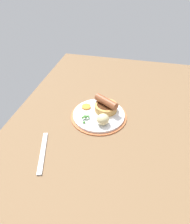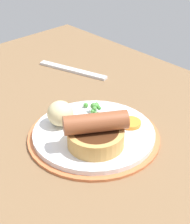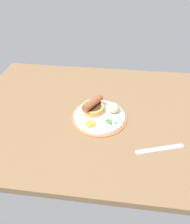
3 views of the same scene
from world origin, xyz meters
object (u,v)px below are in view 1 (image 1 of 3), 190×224
(carrot_slice_2, at_px, (86,107))
(fork, at_px, (43,152))
(pea_pile, at_px, (85,117))
(dinner_plate, at_px, (99,115))
(sausage_pudding, at_px, (106,106))
(potato_chunk_0, at_px, (103,119))

(carrot_slice_2, xyz_separation_m, fork, (0.26, -0.08, -0.01))
(pea_pile, height_order, carrot_slice_2, pea_pile)
(dinner_plate, relative_size, carrot_slice_2, 6.08)
(sausage_pudding, distance_m, pea_pile, 0.10)
(dinner_plate, height_order, fork, dinner_plate)
(dinner_plate, relative_size, pea_pile, 5.09)
(potato_chunk_0, bearing_deg, fork, -44.69)
(carrot_slice_2, bearing_deg, sausage_pudding, 90.79)
(sausage_pudding, height_order, fork, sausage_pudding)
(carrot_slice_2, bearing_deg, fork, -17.79)
(potato_chunk_0, xyz_separation_m, fork, (0.18, -0.17, -0.03))
(pea_pile, bearing_deg, dinner_plate, 136.78)
(carrot_slice_2, distance_m, fork, 0.28)
(sausage_pudding, xyz_separation_m, fork, (0.26, -0.17, -0.03))
(sausage_pudding, relative_size, pea_pile, 2.30)
(sausage_pudding, relative_size, carrot_slice_2, 2.74)
(dinner_plate, height_order, carrot_slice_2, carrot_slice_2)
(carrot_slice_2, relative_size, fork, 0.21)
(dinner_plate, relative_size, sausage_pudding, 2.21)
(dinner_plate, bearing_deg, fork, -32.09)
(potato_chunk_0, relative_size, fork, 0.27)
(dinner_plate, bearing_deg, pea_pile, -43.22)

